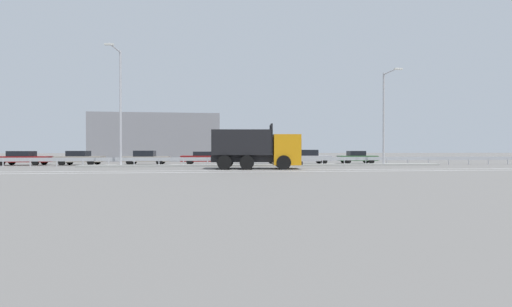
{
  "coord_description": "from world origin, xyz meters",
  "views": [
    {
      "loc": [
        -4.57,
        -26.68,
        1.39
      ],
      "look_at": [
        -1.3,
        0.95,
        1.14
      ],
      "focal_mm": 24.0,
      "sensor_mm": 36.0,
      "label": 1
    }
  ],
  "objects_px": {
    "parked_car_3": "(205,158)",
    "parked_car_5": "(308,157)",
    "parked_car_0": "(23,158)",
    "dump_truck": "(268,152)",
    "street_lamp_1": "(385,113)",
    "street_lamp_0": "(120,102)",
    "parked_car_4": "(258,157)",
    "median_road_sign": "(293,151)",
    "parked_car_1": "(80,158)",
    "parked_car_2": "(146,158)",
    "parked_car_6": "(357,157)"
  },
  "relations": [
    {
      "from": "dump_truck",
      "to": "parked_car_5",
      "type": "bearing_deg",
      "value": 153.22
    },
    {
      "from": "parked_car_0",
      "to": "parked_car_4",
      "type": "distance_m",
      "value": 22.26
    },
    {
      "from": "street_lamp_0",
      "to": "parked_car_6",
      "type": "distance_m",
      "value": 23.74
    },
    {
      "from": "parked_car_5",
      "to": "parked_car_6",
      "type": "relative_size",
      "value": 1.08
    },
    {
      "from": "street_lamp_1",
      "to": "parked_car_2",
      "type": "xyz_separation_m",
      "value": [
        -21.99,
        5.37,
        -4.06
      ]
    },
    {
      "from": "street_lamp_0",
      "to": "parked_car_4",
      "type": "bearing_deg",
      "value": 22.5
    },
    {
      "from": "median_road_sign",
      "to": "parked_car_5",
      "type": "distance_m",
      "value": 5.35
    },
    {
      "from": "parked_car_0",
      "to": "parked_car_5",
      "type": "distance_m",
      "value": 27.46
    },
    {
      "from": "parked_car_0",
      "to": "parked_car_4",
      "type": "bearing_deg",
      "value": 90.57
    },
    {
      "from": "parked_car_1",
      "to": "street_lamp_0",
      "type": "bearing_deg",
      "value": 48.8
    },
    {
      "from": "parked_car_4",
      "to": "parked_car_0",
      "type": "bearing_deg",
      "value": -89.41
    },
    {
      "from": "parked_car_0",
      "to": "parked_car_1",
      "type": "height_order",
      "value": "parked_car_1"
    },
    {
      "from": "median_road_sign",
      "to": "parked_car_3",
      "type": "bearing_deg",
      "value": 150.37
    },
    {
      "from": "street_lamp_0",
      "to": "parked_car_5",
      "type": "distance_m",
      "value": 18.61
    },
    {
      "from": "street_lamp_0",
      "to": "parked_car_6",
      "type": "height_order",
      "value": "street_lamp_0"
    },
    {
      "from": "parked_car_0",
      "to": "parked_car_6",
      "type": "relative_size",
      "value": 1.16
    },
    {
      "from": "street_lamp_1",
      "to": "parked_car_5",
      "type": "relative_size",
      "value": 1.93
    },
    {
      "from": "street_lamp_1",
      "to": "parked_car_5",
      "type": "distance_m",
      "value": 8.58
    },
    {
      "from": "street_lamp_1",
      "to": "parked_car_4",
      "type": "bearing_deg",
      "value": 154.09
    },
    {
      "from": "street_lamp_1",
      "to": "parked_car_4",
      "type": "height_order",
      "value": "street_lamp_1"
    },
    {
      "from": "dump_truck",
      "to": "street_lamp_1",
      "type": "height_order",
      "value": "street_lamp_1"
    },
    {
      "from": "dump_truck",
      "to": "parked_car_6",
      "type": "bearing_deg",
      "value": 135.4
    },
    {
      "from": "parked_car_4",
      "to": "dump_truck",
      "type": "bearing_deg",
      "value": -2.11
    },
    {
      "from": "parked_car_3",
      "to": "parked_car_5",
      "type": "height_order",
      "value": "parked_car_5"
    },
    {
      "from": "dump_truck",
      "to": "parked_car_1",
      "type": "relative_size",
      "value": 1.62
    },
    {
      "from": "parked_car_3",
      "to": "median_road_sign",
      "type": "bearing_deg",
      "value": 60.75
    },
    {
      "from": "parked_car_2",
      "to": "parked_car_6",
      "type": "height_order",
      "value": "parked_car_2"
    },
    {
      "from": "parked_car_0",
      "to": "parked_car_3",
      "type": "distance_m",
      "value": 16.9
    },
    {
      "from": "median_road_sign",
      "to": "dump_truck",
      "type": "bearing_deg",
      "value": -124.8
    },
    {
      "from": "parked_car_0",
      "to": "dump_truck",
      "type": "bearing_deg",
      "value": 68.08
    },
    {
      "from": "median_road_sign",
      "to": "parked_car_1",
      "type": "xyz_separation_m",
      "value": [
        -19.59,
        4.5,
        -0.64
      ]
    },
    {
      "from": "parked_car_0",
      "to": "parked_car_3",
      "type": "bearing_deg",
      "value": 89.22
    },
    {
      "from": "dump_truck",
      "to": "parked_car_4",
      "type": "height_order",
      "value": "dump_truck"
    },
    {
      "from": "dump_truck",
      "to": "parked_car_6",
      "type": "xyz_separation_m",
      "value": [
        10.92,
        9.03,
        -0.62
      ]
    },
    {
      "from": "dump_truck",
      "to": "street_lamp_0",
      "type": "distance_m",
      "value": 13.11
    },
    {
      "from": "parked_car_5",
      "to": "street_lamp_0",
      "type": "bearing_deg",
      "value": -74.37
    },
    {
      "from": "parked_car_4",
      "to": "parked_car_6",
      "type": "bearing_deg",
      "value": 90.23
    },
    {
      "from": "street_lamp_0",
      "to": "parked_car_2",
      "type": "height_order",
      "value": "street_lamp_0"
    },
    {
      "from": "dump_truck",
      "to": "street_lamp_1",
      "type": "xyz_separation_m",
      "value": [
        11.28,
        3.74,
        3.46
      ]
    },
    {
      "from": "median_road_sign",
      "to": "parked_car_0",
      "type": "distance_m",
      "value": 25.22
    },
    {
      "from": "parked_car_1",
      "to": "parked_car_5",
      "type": "xyz_separation_m",
      "value": [
        22.29,
        0.08,
        0.04
      ]
    },
    {
      "from": "median_road_sign",
      "to": "parked_car_4",
      "type": "xyz_separation_m",
      "value": [
        -2.5,
        4.9,
        -0.63
      ]
    },
    {
      "from": "parked_car_1",
      "to": "parked_car_3",
      "type": "bearing_deg",
      "value": 92.05
    },
    {
      "from": "street_lamp_0",
      "to": "parked_car_0",
      "type": "bearing_deg",
      "value": 153.93
    },
    {
      "from": "parked_car_0",
      "to": "parked_car_3",
      "type": "height_order",
      "value": "parked_car_0"
    },
    {
      "from": "parked_car_1",
      "to": "parked_car_5",
      "type": "relative_size",
      "value": 0.97
    },
    {
      "from": "dump_truck",
      "to": "parked_car_0",
      "type": "distance_m",
      "value": 23.63
    },
    {
      "from": "dump_truck",
      "to": "median_road_sign",
      "type": "relative_size",
      "value": 2.75
    },
    {
      "from": "parked_car_0",
      "to": "parked_car_6",
      "type": "xyz_separation_m",
      "value": [
        32.8,
        0.1,
        -0.0
      ]
    },
    {
      "from": "street_lamp_1",
      "to": "parked_car_0",
      "type": "height_order",
      "value": "street_lamp_1"
    }
  ]
}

